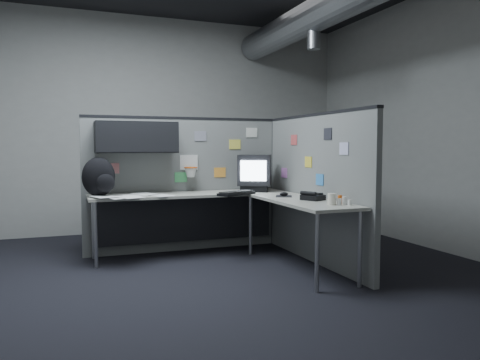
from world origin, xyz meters
name	(u,v)px	position (x,y,z in m)	size (l,w,h in m)	color
room	(279,64)	(0.56, 0.00, 2.10)	(5.62, 5.62, 3.22)	black
partition_back	(173,170)	(-0.25, 1.23, 1.00)	(2.44, 0.42, 1.63)	slate
partition_right	(315,188)	(1.10, 0.22, 0.82)	(0.07, 2.23, 1.63)	slate
desk	(218,205)	(0.15, 0.70, 0.61)	(2.31, 2.11, 0.73)	#A6A496
monitor	(255,172)	(0.70, 0.97, 0.96)	(0.52, 0.52, 0.44)	black
keyboard	(237,193)	(0.33, 0.61, 0.75)	(0.50, 0.38, 0.04)	black
mouse	(284,195)	(0.76, 0.28, 0.75)	(0.25, 0.26, 0.05)	black
phone	(312,197)	(0.87, -0.15, 0.76)	(0.24, 0.25, 0.09)	black
bottles	(343,201)	(0.95, -0.57, 0.76)	(0.13, 0.19, 0.08)	silver
cup	(332,199)	(0.84, -0.56, 0.78)	(0.08, 0.08, 0.11)	white
papers	(132,196)	(-0.79, 0.82, 0.74)	(0.92, 0.67, 0.02)	white
backpack	(99,178)	(-1.12, 0.95, 0.94)	(0.37, 0.34, 0.43)	black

